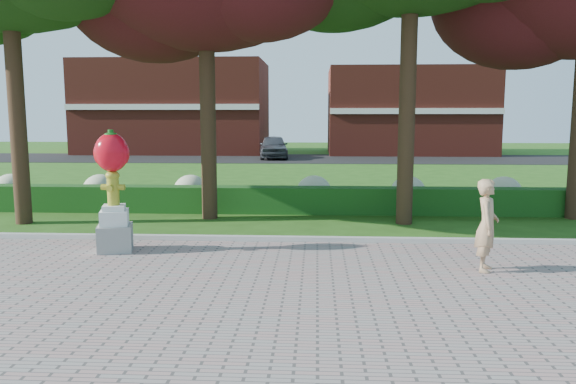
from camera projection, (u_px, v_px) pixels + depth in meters
The scene contains 11 objects.
ground at pixel (256, 280), 10.23m from camera, with size 100.00×100.00×0.00m, color #244D13.
walkway at pixel (218, 383), 6.27m from camera, with size 40.00×14.00×0.04m, color gray.
curb at pixel (270, 239), 13.19m from camera, with size 40.00×0.18×0.15m, color #ADADA5.
lawn_hedge at pixel (281, 200), 17.10m from camera, with size 24.00×0.70×0.80m, color #154012.
hydrangea_row at pixel (301, 191), 18.04m from camera, with size 20.10×1.10×0.99m.
street at pixel (301, 159), 37.92m from camera, with size 50.00×8.00×0.02m, color black.
building_left at pixel (175, 108), 43.88m from camera, with size 14.00×8.00×7.00m, color maroon.
building_right at pixel (407, 111), 43.01m from camera, with size 12.00×8.00×6.40m, color maroon.
hydrant_sculpture at pixel (113, 188), 12.04m from camera, with size 0.87×0.87×2.63m.
woman at pixel (487, 225), 10.57m from camera, with size 0.64×0.42×1.76m, color tan.
parked_car at pixel (274, 147), 38.00m from camera, with size 1.84×4.58×1.56m, color #3E3F45.
Camera 1 is at (1.08, -9.87, 3.00)m, focal length 35.00 mm.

